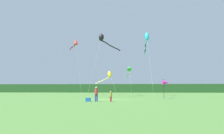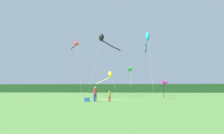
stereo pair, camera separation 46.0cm
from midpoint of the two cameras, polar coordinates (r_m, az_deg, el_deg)
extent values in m
plane|color=#477533|center=(25.36, -0.65, -9.92)|extent=(120.00, 120.00, 0.00)
cube|color=#234C23|center=(70.24, 2.92, -6.52)|extent=(108.00, 2.08, 3.15)
cylinder|color=#334C8C|center=(21.60, -4.86, -9.40)|extent=(0.17, 0.17, 0.81)
cylinder|color=#334C8C|center=(21.57, -4.37, -9.40)|extent=(0.17, 0.17, 0.81)
cylinder|color=#B23338|center=(21.56, -4.60, -7.47)|extent=(0.37, 0.37, 0.64)
sphere|color=tan|center=(21.56, -4.59, -6.31)|extent=(0.24, 0.24, 0.24)
cylinder|color=#B23338|center=(21.38, -0.33, -9.77)|extent=(0.12, 0.12, 0.57)
cylinder|color=#B23338|center=(21.37, 0.02, -9.78)|extent=(0.12, 0.12, 0.57)
cylinder|color=olive|center=(21.35, -0.15, -8.41)|extent=(0.26, 0.26, 0.45)
sphere|color=tan|center=(21.34, -0.15, -7.59)|extent=(0.17, 0.17, 0.17)
cube|color=#1959B2|center=(21.79, -7.05, -9.86)|extent=(0.57, 0.34, 0.42)
cylinder|color=black|center=(28.45, 15.94, -6.43)|extent=(0.06, 0.06, 2.86)
cone|color=#E026B2|center=(28.53, 16.57, -4.57)|extent=(0.90, 0.70, 0.70)
cylinder|color=#B2B2B2|center=(39.68, -9.73, -0.12)|extent=(2.14, 2.63, 11.77)
cone|color=red|center=(42.24, -10.52, 7.62)|extent=(1.39, 1.43, 1.46)
cylinder|color=red|center=(42.33, -10.65, 6.75)|extent=(0.49, 0.59, 0.36)
cylinder|color=black|center=(42.78, -10.87, 6.44)|extent=(0.47, 0.56, 0.27)
cylinder|color=red|center=(43.20, -11.17, 6.20)|extent=(0.55, 0.51, 0.30)
cylinder|color=black|center=(43.59, -11.54, 5.91)|extent=(0.57, 0.52, 0.35)
cylinder|color=red|center=(43.98, -11.90, 5.59)|extent=(0.55, 0.54, 0.35)
cylinder|color=black|center=(44.42, -12.11, 5.33)|extent=(0.41, 0.57, 0.26)
cylinder|color=#B2B2B2|center=(32.06, -4.96, 0.35)|extent=(2.00, 2.53, 10.68)
ellipsoid|color=black|center=(34.17, -2.86, 9.02)|extent=(1.42, 1.46, 1.53)
cylinder|color=black|center=(34.18, -2.35, 7.89)|extent=(0.71, 0.62, 0.38)
cylinder|color=black|center=(34.58, -1.48, 7.45)|extent=(0.56, 0.73, 0.32)
cylinder|color=black|center=(35.05, -0.73, 6.97)|extent=(0.61, 0.73, 0.41)
cylinder|color=black|center=(35.44, 0.13, 6.46)|extent=(0.72, 0.63, 0.40)
cylinder|color=black|center=(35.80, 1.05, 6.01)|extent=(0.70, 0.64, 0.38)
cylinder|color=black|center=(36.23, 1.86, 5.64)|extent=(0.60, 0.69, 0.28)
cylinder|color=black|center=(36.72, 2.58, 5.25)|extent=(0.62, 0.72, 0.40)
cylinder|color=#B2B2B2|center=(38.17, 6.13, -4.34)|extent=(0.38, 4.41, 5.93)
cone|color=green|center=(40.58, 5.77, -0.29)|extent=(1.14, 1.48, 1.38)
cylinder|color=green|center=(41.13, 5.74, -1.13)|extent=(0.24, 1.27, 0.51)
cylinder|color=white|center=(42.31, 5.66, -1.62)|extent=(0.25, 1.25, 0.38)
cylinder|color=green|center=(43.48, 5.44, -2.10)|extent=(0.47, 1.28, 0.52)
cylinder|color=white|center=(44.65, 5.32, -2.54)|extent=(0.31, 1.25, 0.38)
cylinder|color=green|center=(45.84, 5.30, -2.91)|extent=(0.34, 1.26, 0.44)
cylinder|color=#B2B2B2|center=(39.67, 0.94, -5.42)|extent=(1.82, 2.54, 4.60)
ellipsoid|color=yellow|center=(41.10, -0.19, -2.26)|extent=(1.37, 1.42, 1.60)
cylinder|color=yellow|center=(41.40, -0.44, -3.17)|extent=(0.59, 0.77, 0.28)
cylinder|color=white|center=(42.07, -0.91, -3.45)|extent=(0.60, 0.80, 0.44)
cylinder|color=yellow|center=(42.68, -1.47, -3.78)|extent=(0.73, 0.69, 0.37)
cylinder|color=white|center=(43.26, -2.12, -4.07)|extent=(0.72, 0.72, 0.42)
cylinder|color=yellow|center=(43.84, -2.75, -4.36)|extent=(0.73, 0.69, 0.36)
cylinder|color=white|center=(44.46, -3.31, -4.55)|extent=(0.64, 0.74, 0.29)
cylinder|color=yellow|center=(45.12, -3.78, -4.77)|extent=(0.64, 0.78, 0.40)
cylinder|color=white|center=(45.78, -4.24, -4.99)|extent=(0.66, 0.74, 0.31)
cylinder|color=#B2B2B2|center=(35.01, 12.06, 0.80)|extent=(0.43, 4.30, 11.79)
ellipsoid|color=#1EB7CC|center=(38.25, 11.14, 9.17)|extent=(0.90, 1.29, 1.94)
cylinder|color=#1EB7CC|center=(38.66, 10.91, 7.52)|extent=(0.40, 1.46, 0.67)
cylinder|color=black|center=(39.90, 10.70, 6.57)|extent=(0.38, 1.43, 0.40)
cylinder|color=#1EB7CC|center=(41.20, 10.75, 5.81)|extent=(0.36, 1.44, 0.47)
cylinder|color=black|center=(42.49, 10.64, 5.02)|extent=(0.26, 1.44, 0.51)
cylinder|color=#1EB7CC|center=(43.78, 10.49, 4.28)|extent=(0.28, 1.43, 0.47)
camera|label=1|loc=(0.23, -89.58, -0.05)|focal=29.90mm
camera|label=2|loc=(0.23, 90.42, 0.05)|focal=29.90mm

